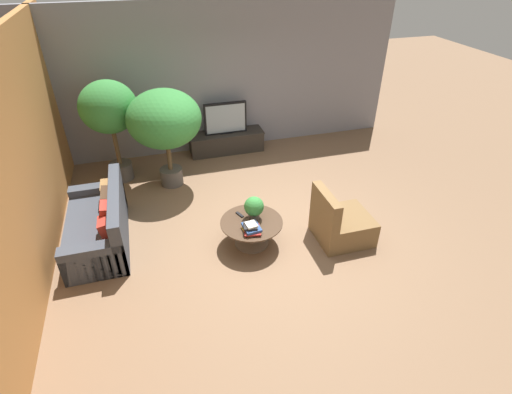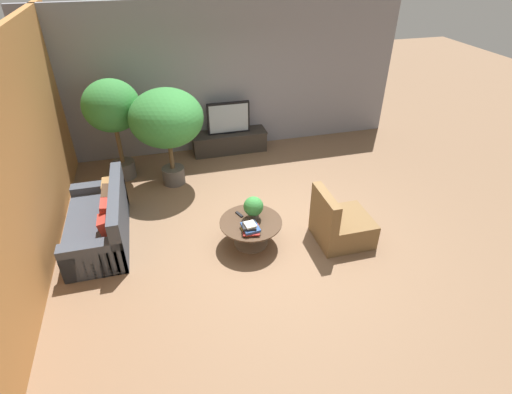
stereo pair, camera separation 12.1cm
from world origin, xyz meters
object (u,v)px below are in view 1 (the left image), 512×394
object	(u,v)px
media_console	(226,142)
couch_by_wall	(100,225)
coffee_table	(252,228)
potted_palm_corner	(164,121)
armchair_wicker	(340,224)
potted_plant_tabletop	(254,207)
television	(225,118)
potted_palm_tall	(109,111)

from	to	relation	value
media_console	couch_by_wall	bearing A→B (deg)	-135.29
coffee_table	potted_palm_corner	world-z (taller)	potted_palm_corner
couch_by_wall	armchair_wicker	world-z (taller)	armchair_wicker
potted_plant_tabletop	television	bearing A→B (deg)	85.13
television	potted_plant_tabletop	xyz separation A→B (m)	(-0.26, -3.07, -0.16)
armchair_wicker	potted_palm_tall	world-z (taller)	potted_palm_tall
potted_palm_tall	potted_plant_tabletop	distance (m)	3.24
coffee_table	armchair_wicker	distance (m)	1.35
television	armchair_wicker	distance (m)	3.58
armchair_wicker	potted_palm_tall	xyz separation A→B (m)	(-3.19, 2.82, 1.09)
television	potted_palm_corner	xyz separation A→B (m)	(-1.29, -1.04, 0.51)
potted_palm_corner	coffee_table	bearing A→B (deg)	-65.45
media_console	coffee_table	xyz separation A→B (m)	(-0.32, -3.15, 0.06)
coffee_table	couch_by_wall	xyz separation A→B (m)	(-2.17, 0.69, 0.01)
potted_palm_tall	couch_by_wall	bearing A→B (deg)	-99.12
couch_by_wall	potted_palm_tall	bearing A→B (deg)	170.88
coffee_table	armchair_wicker	size ratio (longest dim) A/B	1.08
coffee_table	media_console	bearing A→B (deg)	84.15
couch_by_wall	potted_plant_tabletop	size ratio (longest dim) A/B	5.01
television	couch_by_wall	world-z (taller)	television
potted_plant_tabletop	coffee_table	bearing A→B (deg)	-127.48
armchair_wicker	potted_palm_corner	size ratio (longest dim) A/B	0.48
media_console	potted_palm_corner	xyz separation A→B (m)	(-1.29, -1.04, 1.04)
armchair_wicker	couch_by_wall	bearing A→B (deg)	74.91
media_console	couch_by_wall	xyz separation A→B (m)	(-2.49, -2.46, 0.07)
couch_by_wall	coffee_table	bearing A→B (deg)	72.35
coffee_table	couch_by_wall	distance (m)	2.27
television	couch_by_wall	size ratio (longest dim) A/B	0.50
couch_by_wall	potted_palm_tall	xyz separation A→B (m)	(0.30, 1.88, 1.07)
couch_by_wall	armchair_wicker	xyz separation A→B (m)	(3.49, -0.94, -0.02)
potted_plant_tabletop	couch_by_wall	bearing A→B (deg)	164.71
armchair_wicker	media_console	bearing A→B (deg)	16.41
media_console	potted_palm_tall	distance (m)	2.53
media_console	potted_palm_tall	world-z (taller)	potted_palm_tall
television	armchair_wicker	xyz separation A→B (m)	(1.00, -3.40, -0.48)
television	coffee_table	size ratio (longest dim) A/B	0.96
media_console	couch_by_wall	world-z (taller)	couch_by_wall
media_console	coffee_table	bearing A→B (deg)	-95.85
television	coffee_table	world-z (taller)	television
coffee_table	potted_palm_tall	world-z (taller)	potted_palm_tall
coffee_table	potted_plant_tabletop	size ratio (longest dim) A/B	2.61
television	coffee_table	distance (m)	3.20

